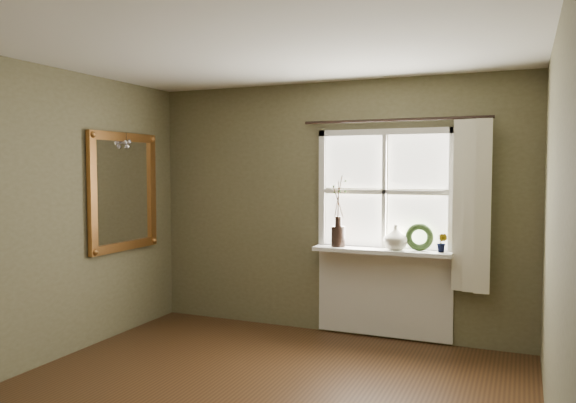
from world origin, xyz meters
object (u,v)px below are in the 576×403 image
at_px(dark_jug, 338,236).
at_px(wreath, 419,240).
at_px(gilt_mirror, 124,191).
at_px(cream_vase, 396,237).

relative_size(dark_jug, wreath, 0.77).
bearing_deg(gilt_mirror, wreath, 15.38).
xyz_separation_m(dark_jug, cream_vase, (0.58, 0.00, 0.02)).
distance_m(cream_vase, gilt_mirror, 2.79).
distance_m(dark_jug, gilt_mirror, 2.25).
xyz_separation_m(cream_vase, gilt_mirror, (-2.65, -0.75, 0.43)).
relative_size(cream_vase, gilt_mirror, 0.20).
relative_size(cream_vase, wreath, 0.91).
bearing_deg(gilt_mirror, cream_vase, 15.80).
distance_m(dark_jug, cream_vase, 0.58).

